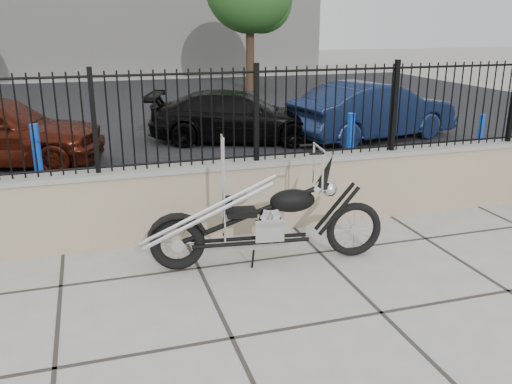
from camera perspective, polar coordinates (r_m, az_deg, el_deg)
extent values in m
plane|color=#99968E|center=(5.02, -2.53, -15.14)|extent=(90.00, 90.00, 0.00)
plane|color=black|center=(16.84, -13.51, 7.89)|extent=(30.00, 30.00, 0.00)
cube|color=gray|center=(7.04, -7.77, -1.05)|extent=(14.00, 0.36, 0.96)
cube|color=black|center=(6.77, -8.14, 7.64)|extent=(14.00, 0.08, 1.20)
imported|color=black|center=(12.65, -2.00, 7.94)|extent=(4.35, 2.81, 1.17)
imported|color=#101C3A|center=(13.17, 12.29, 8.34)|extent=(4.32, 2.29, 1.35)
cylinder|color=blue|center=(9.44, -21.99, 3.22)|extent=(0.16, 0.16, 1.14)
cylinder|color=blue|center=(9.98, 9.87, 4.96)|extent=(0.15, 0.15, 1.14)
cylinder|color=#0D30C4|center=(11.83, 22.53, 5.33)|extent=(0.15, 0.15, 0.93)
cylinder|color=#382619|center=(22.03, -0.64, 14.78)|extent=(0.32, 0.32, 3.23)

